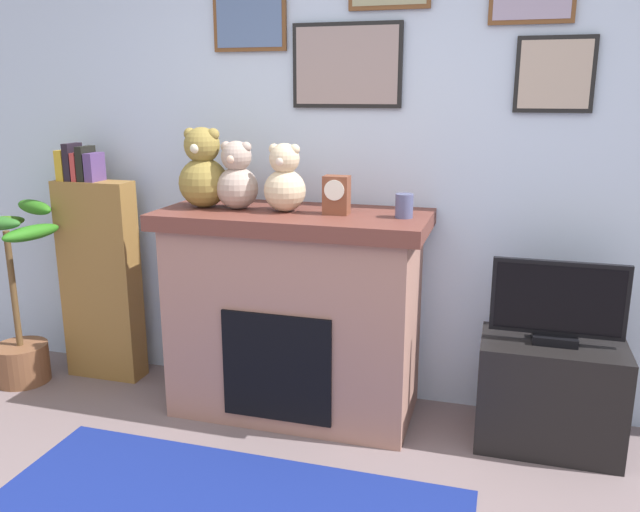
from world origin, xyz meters
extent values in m
cube|color=silver|center=(0.00, 2.00, 1.30)|extent=(5.20, 0.12, 2.60)
cube|color=black|center=(-0.14, 1.93, 1.79)|extent=(0.57, 0.02, 0.42)
cube|color=gray|center=(-0.14, 1.91, 1.79)|extent=(0.53, 0.00, 0.38)
cube|color=brown|center=(-0.66, 1.93, 2.04)|extent=(0.40, 0.02, 0.35)
cube|color=slate|center=(-0.66, 1.91, 2.04)|extent=(0.36, 0.00, 0.31)
cube|color=black|center=(0.86, 1.93, 1.74)|extent=(0.36, 0.02, 0.35)
cube|color=tan|center=(0.86, 1.91, 1.74)|extent=(0.32, 0.00, 0.31)
cube|color=#9B6C5D|center=(-0.34, 1.65, 0.50)|extent=(1.24, 0.57, 1.00)
cube|color=brown|center=(-0.34, 1.65, 1.04)|extent=(1.36, 0.63, 0.08)
cube|color=black|center=(-0.34, 1.36, 0.36)|extent=(0.56, 0.02, 0.55)
cube|color=olive|center=(-1.57, 1.74, 0.59)|extent=(0.45, 0.16, 1.18)
cube|color=gold|center=(-1.73, 1.74, 1.26)|extent=(0.05, 0.13, 0.17)
cube|color=black|center=(-1.68, 1.74, 1.28)|extent=(0.04, 0.13, 0.21)
cube|color=#B23634|center=(-1.64, 1.74, 1.26)|extent=(0.03, 0.13, 0.16)
cube|color=black|center=(-1.60, 1.74, 1.27)|extent=(0.04, 0.13, 0.19)
cube|color=#50376C|center=(-1.54, 1.74, 1.26)|extent=(0.05, 0.13, 0.16)
cylinder|color=brown|center=(-1.99, 1.52, 0.11)|extent=(0.30, 0.30, 0.23)
cylinder|color=brown|center=(-1.99, 1.52, 0.57)|extent=(0.04, 0.04, 0.68)
ellipsoid|color=#276A18|center=(-1.79, 1.48, 0.92)|extent=(0.17, 0.37, 0.08)
ellipsoid|color=#2A6A17|center=(-1.92, 1.67, 1.02)|extent=(0.37, 0.25, 0.08)
cube|color=black|center=(0.94, 1.64, 0.26)|extent=(0.66, 0.40, 0.53)
cube|color=black|center=(0.94, 1.64, 0.55)|extent=(0.20, 0.14, 0.04)
cube|color=black|center=(0.94, 1.64, 0.74)|extent=(0.60, 0.03, 0.35)
cube|color=black|center=(0.94, 1.62, 0.74)|extent=(0.56, 0.00, 0.31)
cylinder|color=#4C517A|center=(0.22, 1.63, 1.14)|extent=(0.09, 0.09, 0.11)
cube|color=brown|center=(-0.12, 1.63, 1.18)|extent=(0.12, 0.09, 0.19)
cylinder|color=white|center=(-0.12, 1.59, 1.21)|extent=(0.10, 0.01, 0.10)
sphere|color=olive|center=(-0.82, 1.63, 1.21)|extent=(0.25, 0.25, 0.25)
sphere|color=olive|center=(-0.82, 1.63, 1.40)|extent=(0.18, 0.18, 0.18)
sphere|color=olive|center=(-0.89, 1.63, 1.46)|extent=(0.06, 0.06, 0.06)
sphere|color=olive|center=(-0.76, 1.63, 1.46)|extent=(0.06, 0.06, 0.06)
sphere|color=beige|center=(-0.82, 1.56, 1.39)|extent=(0.05, 0.05, 0.05)
sphere|color=#A69286|center=(-0.64, 1.63, 1.19)|extent=(0.21, 0.21, 0.21)
sphere|color=#A69286|center=(-0.64, 1.63, 1.35)|extent=(0.15, 0.15, 0.15)
sphere|color=#A69286|center=(-0.69, 1.63, 1.40)|extent=(0.05, 0.05, 0.05)
sphere|color=#A69286|center=(-0.58, 1.63, 1.40)|extent=(0.05, 0.05, 0.05)
sphere|color=beige|center=(-0.64, 1.57, 1.34)|extent=(0.05, 0.05, 0.05)
sphere|color=beige|center=(-0.38, 1.63, 1.19)|extent=(0.21, 0.21, 0.21)
sphere|color=beige|center=(-0.38, 1.63, 1.35)|extent=(0.15, 0.15, 0.15)
sphere|color=beige|center=(-0.43, 1.63, 1.39)|extent=(0.05, 0.05, 0.05)
sphere|color=beige|center=(-0.33, 1.63, 1.39)|extent=(0.05, 0.05, 0.05)
sphere|color=beige|center=(-0.38, 1.57, 1.34)|extent=(0.05, 0.05, 0.05)
camera|label=1|loc=(0.68, -1.37, 1.66)|focal=36.19mm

